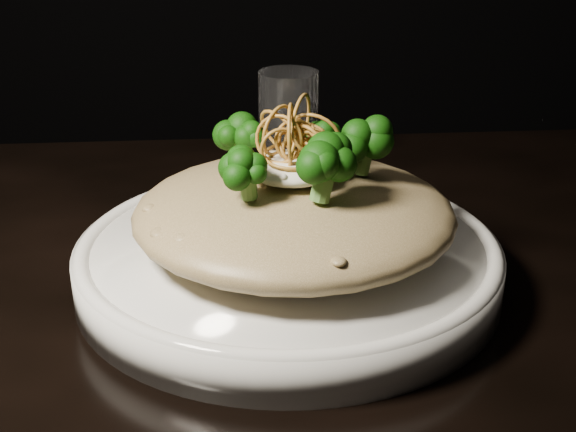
# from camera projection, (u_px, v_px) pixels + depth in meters

# --- Properties ---
(table) EXTENTS (1.10, 0.80, 0.75)m
(table) POSITION_uv_depth(u_px,v_px,m) (167.00, 409.00, 0.60)
(table) COLOR black
(table) RESTS_ON ground
(plate) EXTENTS (0.32, 0.32, 0.03)m
(plate) POSITION_uv_depth(u_px,v_px,m) (288.00, 263.00, 0.60)
(plate) COLOR silver
(plate) RESTS_ON table
(risotto) EXTENTS (0.24, 0.24, 0.05)m
(risotto) POSITION_uv_depth(u_px,v_px,m) (294.00, 213.00, 0.58)
(risotto) COLOR brown
(risotto) RESTS_ON plate
(broccoli) EXTENTS (0.15, 0.15, 0.05)m
(broccoli) POSITION_uv_depth(u_px,v_px,m) (292.00, 145.00, 0.56)
(broccoli) COLOR black
(broccoli) RESTS_ON risotto
(cheese) EXTENTS (0.06, 0.06, 0.02)m
(cheese) POSITION_uv_depth(u_px,v_px,m) (291.00, 168.00, 0.57)
(cheese) COLOR silver
(cheese) RESTS_ON risotto
(shallots) EXTENTS (0.06, 0.06, 0.04)m
(shallots) POSITION_uv_depth(u_px,v_px,m) (296.00, 130.00, 0.56)
(shallots) COLOR brown
(shallots) RESTS_ON cheese
(drinking_glass) EXTENTS (0.07, 0.07, 0.11)m
(drinking_glass) POSITION_uv_depth(u_px,v_px,m) (288.00, 124.00, 0.81)
(drinking_glass) COLOR white
(drinking_glass) RESTS_ON table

